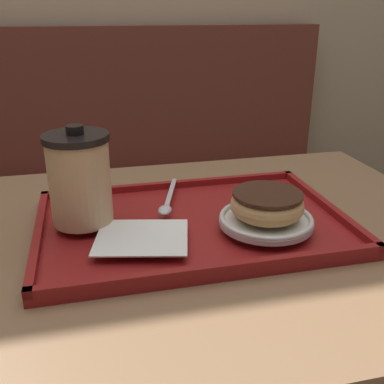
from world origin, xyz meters
TOP-DOWN VIEW (x-y plane):
  - booth_bench at (-0.18, 0.87)m, footprint 1.79×0.44m
  - cafe_table at (0.00, 0.00)m, footprint 0.95×0.68m
  - serving_tray at (0.01, 0.01)m, footprint 0.49×0.32m
  - napkin_paper at (-0.08, -0.05)m, footprint 0.15×0.14m
  - coffee_cup_front at (-0.16, 0.03)m, footprint 0.10×0.10m
  - plate_with_chocolate_donut at (0.11, -0.05)m, footprint 0.14×0.14m
  - donut_chocolate_glazed at (0.11, -0.05)m, footprint 0.11×0.11m
  - spoon at (-0.02, 0.05)m, footprint 0.06×0.16m

SIDE VIEW (x-z plane):
  - booth_bench at x=-0.18m, z-range -0.18..0.82m
  - cafe_table at x=0.00m, z-range 0.20..0.92m
  - serving_tray at x=0.01m, z-range 0.72..0.74m
  - napkin_paper at x=-0.08m, z-range 0.75..0.75m
  - spoon at x=-0.02m, z-range 0.74..0.76m
  - plate_with_chocolate_donut at x=0.11m, z-range 0.75..0.76m
  - donut_chocolate_glazed at x=0.11m, z-range 0.76..0.80m
  - coffee_cup_front at x=-0.16m, z-range 0.74..0.89m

